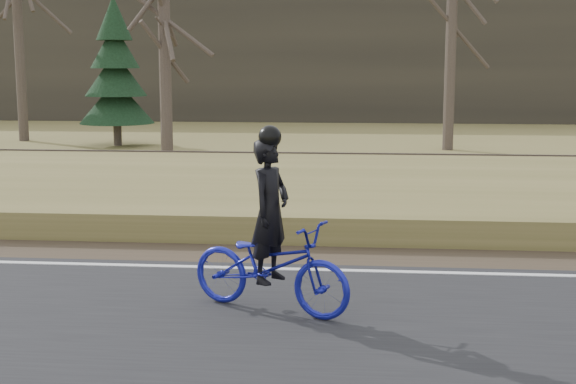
{
  "coord_description": "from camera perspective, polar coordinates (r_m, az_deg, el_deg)",
  "views": [
    {
      "loc": [
        4.99,
        -10.56,
        2.91
      ],
      "look_at": [
        3.95,
        0.5,
        1.1
      ],
      "focal_mm": 50.0,
      "sensor_mm": 36.0,
      "label": 1
    }
  ],
  "objects": [
    {
      "name": "embankment",
      "position": [
        15.81,
        -13.12,
        -0.78
      ],
      "size": [
        120.0,
        5.0,
        0.44
      ],
      "primitive_type": "cube",
      "color": "olive",
      "rests_on": "ground"
    },
    {
      "name": "bare_tree_center",
      "position": [
        27.2,
        11.55,
        11.71
      ],
      "size": [
        0.36,
        0.36,
        8.32
      ],
      "primitive_type": "cylinder",
      "color": "brown",
      "rests_on": "ground"
    },
    {
      "name": "ground",
      "position": [
        12.04,
        -19.4,
        -5.27
      ],
      "size": [
        120.0,
        120.0,
        0.0
      ],
      "primitive_type": "plane",
      "color": "olive",
      "rests_on": "ground"
    },
    {
      "name": "shoulder",
      "position": [
        13.1,
        -17.22,
        -3.92
      ],
      "size": [
        120.0,
        1.6,
        0.04
      ],
      "primitive_type": "cube",
      "color": "#473A2B",
      "rests_on": "ground"
    },
    {
      "name": "bare_tree_left",
      "position": [
        31.36,
        -18.66,
        11.56
      ],
      "size": [
        0.36,
        0.36,
        8.86
      ],
      "primitive_type": "cylinder",
      "color": "brown",
      "rests_on": "ground"
    },
    {
      "name": "railroad",
      "position": [
        19.37,
        -9.61,
        2.06
      ],
      "size": [
        120.0,
        2.4,
        0.29
      ],
      "color": "black",
      "rests_on": "ballast"
    },
    {
      "name": "treeline_backdrop",
      "position": [
        40.87,
        -1.67,
        9.38
      ],
      "size": [
        120.0,
        4.0,
        6.0
      ],
      "primitive_type": "cube",
      "color": "#383328",
      "rests_on": "ground"
    },
    {
      "name": "cyclist",
      "position": [
        9.21,
        -1.27,
        -4.4
      ],
      "size": [
        2.14,
        1.45,
        2.15
      ],
      "rotation": [
        0.0,
        0.0,
        1.17
      ],
      "color": "#151995",
      "rests_on": "road"
    },
    {
      "name": "conifer",
      "position": [
        28.66,
        -12.16,
        8.11
      ],
      "size": [
        2.6,
        2.6,
        5.15
      ],
      "color": "brown",
      "rests_on": "ground"
    },
    {
      "name": "edge_line",
      "position": [
        12.2,
        -19.02,
        -4.75
      ],
      "size": [
        120.0,
        0.12,
        0.01
      ],
      "primitive_type": "cube",
      "color": "silver",
      "rests_on": "road"
    },
    {
      "name": "ballast",
      "position": [
        19.41,
        -9.59,
        1.17
      ],
      "size": [
        120.0,
        3.0,
        0.45
      ],
      "primitive_type": "cube",
      "color": "slate",
      "rests_on": "ground"
    },
    {
      "name": "bare_tree_near_left",
      "position": [
        24.22,
        -8.75,
        9.72
      ],
      "size": [
        0.36,
        0.36,
        6.3
      ],
      "primitive_type": "cylinder",
      "color": "brown",
      "rests_on": "ground"
    }
  ]
}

